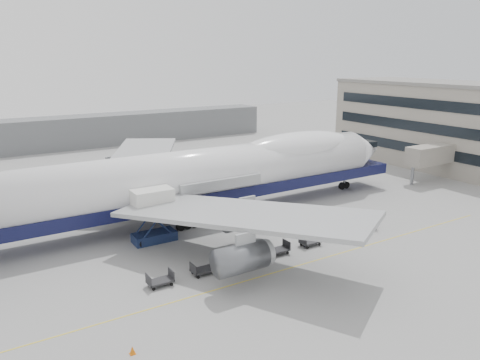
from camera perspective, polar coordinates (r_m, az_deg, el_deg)
ground at (r=50.94m, az=1.61°, el=-8.31°), size 260.00×260.00×0.00m
apron_line at (r=46.51m, az=5.77°, el=-10.72°), size 60.00×0.15×0.01m
hangar at (r=111.36m, az=-23.47°, el=5.06°), size 110.00×8.00×7.00m
airliner at (r=59.29m, az=-4.26°, el=0.74°), size 67.00×55.30×19.98m
catering_truck at (r=52.45m, az=-10.56°, el=-3.86°), size 4.77×3.36×6.04m
traffic_cone at (r=35.28m, az=-12.99°, el=-19.56°), size 0.42×0.42×0.62m
dolly_0 at (r=43.55m, az=-9.71°, el=-11.96°), size 2.30×1.35×1.30m
dolly_1 at (r=45.17m, az=-4.48°, el=-10.76°), size 2.30×1.35×1.30m
dolly_2 at (r=47.15m, az=0.31°, el=-9.57°), size 2.30×1.35×1.30m
dolly_3 at (r=49.43m, az=4.66°, el=-8.43°), size 2.30×1.35×1.30m
dolly_4 at (r=51.99m, az=8.57°, el=-7.35°), size 2.30×1.35×1.30m
dolly_5 at (r=54.78m, az=12.09°, el=-6.35°), size 2.30×1.35×1.30m
dolly_6 at (r=57.77m, az=15.25°, el=-5.43°), size 2.30×1.35×1.30m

